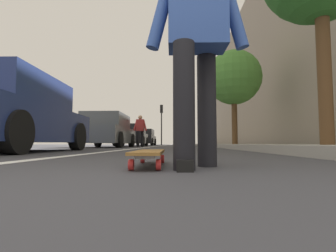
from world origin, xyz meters
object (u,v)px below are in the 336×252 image
(parked_car_mid, at_px, (107,131))
(skateboard, at_px, (149,153))
(parked_car_near, at_px, (10,115))
(parked_car_end, at_px, (144,138))
(skater_person, at_px, (197,33))
(parked_car_far, at_px, (132,136))
(traffic_light, at_px, (162,117))
(street_tree_mid, at_px, (234,78))
(pedestrian_distant, at_px, (140,129))

(parked_car_mid, bearing_deg, skateboard, -161.88)
(parked_car_near, distance_m, parked_car_end, 18.62)
(skateboard, height_order, skater_person, skater_person)
(parked_car_mid, xyz_separation_m, parked_car_end, (12.20, 0.06, -0.01))
(parked_car_end, bearing_deg, parked_car_far, -180.00)
(skateboard, bearing_deg, traffic_light, 4.07)
(parked_car_far, distance_m, traffic_light, 8.37)
(parked_car_mid, xyz_separation_m, street_tree_mid, (1.45, -6.01, 2.77))
(skater_person, distance_m, parked_car_end, 22.02)
(parked_car_near, height_order, street_tree_mid, street_tree_mid)
(skateboard, distance_m, parked_car_far, 15.84)
(street_tree_mid, bearing_deg, parked_car_end, 29.46)
(skater_person, xyz_separation_m, street_tree_mid, (11.00, -2.59, 2.55))
(parked_car_near, relative_size, parked_car_far, 0.99)
(parked_car_near, bearing_deg, parked_car_mid, -0.84)
(traffic_light, distance_m, pedestrian_distant, 12.39)
(parked_car_far, xyz_separation_m, parked_car_end, (6.08, 0.00, 0.00))
(street_tree_mid, bearing_deg, skateboard, 164.86)
(street_tree_mid, bearing_deg, parked_car_far, 52.45)
(skateboard, bearing_deg, parked_car_far, 11.43)
(parked_car_near, height_order, pedestrian_distant, pedestrian_distant)
(parked_car_end, xyz_separation_m, street_tree_mid, (-10.75, -6.07, 2.77))
(street_tree_mid, bearing_deg, pedestrian_distant, 85.45)
(street_tree_mid, distance_m, pedestrian_distant, 5.45)
(parked_car_far, relative_size, pedestrian_distant, 2.51)
(skater_person, xyz_separation_m, parked_car_mid, (9.55, 3.42, -0.22))
(skater_person, height_order, parked_car_near, skater_person)
(parked_car_far, relative_size, street_tree_mid, 0.85)
(traffic_light, bearing_deg, parked_car_end, 142.07)
(parked_car_mid, bearing_deg, traffic_light, -5.70)
(parked_car_near, height_order, parked_car_end, parked_car_near)
(traffic_light, xyz_separation_m, street_tree_mid, (-12.63, -4.61, 0.66))
(traffic_light, bearing_deg, skater_person, -175.12)
(parked_car_near, xyz_separation_m, street_tree_mid, (7.87, -6.11, 2.76))
(parked_car_near, xyz_separation_m, pedestrian_distant, (8.25, -1.30, 0.22))
(skater_person, distance_m, parked_car_near, 4.71)
(skateboard, xyz_separation_m, parked_car_near, (2.98, 3.17, 0.63))
(parked_car_end, relative_size, street_tree_mid, 0.85)
(parked_car_mid, xyz_separation_m, traffic_light, (14.08, -1.40, 2.11))
(parked_car_mid, height_order, parked_car_end, parked_car_mid)
(pedestrian_distant, bearing_deg, skater_person, -168.99)
(parked_car_mid, height_order, street_tree_mid, street_tree_mid)
(skater_person, distance_m, parked_car_mid, 10.15)
(skateboard, bearing_deg, pedestrian_distant, 9.44)
(parked_car_mid, distance_m, traffic_light, 14.30)
(parked_car_end, height_order, street_tree_mid, street_tree_mid)
(skater_person, height_order, pedestrian_distant, pedestrian_distant)
(parked_car_near, xyz_separation_m, parked_car_end, (18.62, -0.03, -0.01))
(parked_car_near, distance_m, traffic_light, 20.66)
(parked_car_mid, bearing_deg, parked_car_end, 0.28)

